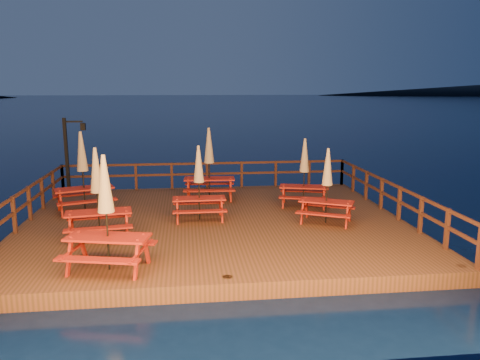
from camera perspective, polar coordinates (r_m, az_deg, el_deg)
The scene contains 12 objects.
ground at distance 15.17m, azimuth -3.11°, elevation -6.33°, with size 500.00×500.00×0.00m, color #051233.
deck at distance 15.11m, azimuth -3.12°, elevation -5.60°, with size 12.00×10.00×0.40m, color #452C16.
deck_piles at distance 15.26m, azimuth -3.10°, elevation -7.40°, with size 11.44×9.44×1.40m.
railing at distance 16.59m, azimuth -3.55°, elevation -0.63°, with size 11.80×9.75×1.10m.
lamp_post at distance 19.66m, azimuth -19.98°, elevation 3.63°, with size 0.85×0.18×3.00m.
picnic_table_0 at distance 13.53m, azimuth -17.01°, elevation -1.38°, with size 1.99×1.72×2.57m.
picnic_table_1 at distance 16.63m, azimuth 7.84°, elevation 1.05°, with size 2.00×1.78×2.42m.
picnic_table_2 at distance 14.68m, azimuth 10.56°, elevation -0.56°, with size 2.08×1.95×2.35m.
picnic_table_3 at distance 11.09m, azimuth -16.00°, elevation -3.68°, with size 2.20×1.95×2.71m.
picnic_table_4 at distance 16.63m, azimuth -18.63°, elevation 1.12°, with size 2.33×2.13×2.73m.
picnic_table_5 at distance 14.83m, azimuth -5.03°, elevation -0.20°, with size 1.68×1.38×2.39m.
picnic_table_6 at distance 17.53m, azimuth -3.78°, elevation 2.15°, with size 1.98×1.67×2.70m.
Camera 1 is at (-0.87, -14.43, 4.59)m, focal length 35.00 mm.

